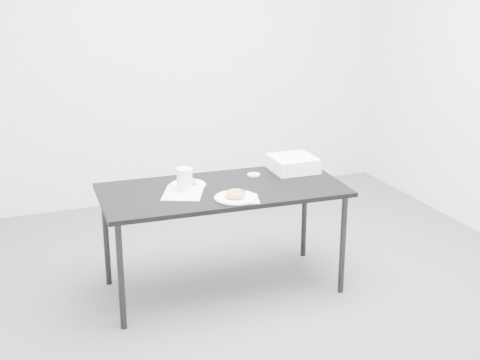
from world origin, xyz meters
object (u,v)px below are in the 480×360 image
object	(u,v)px
pen	(189,187)
donut_near	(236,194)
scorecard	(183,193)
plate_near	(236,198)
donut_far	(188,182)
bakery_box	(293,164)
table	(223,196)
plate_far	(188,185)
coffee_cup	(185,179)

from	to	relation	value
pen	donut_near	xyz separation A→B (m)	(0.19, -0.29, 0.02)
scorecard	pen	distance (m)	0.10
scorecard	pen	size ratio (longest dim) A/B	2.15
plate_near	donut_far	xyz separation A→B (m)	(-0.19, 0.34, 0.02)
donut_far	bakery_box	bearing A→B (deg)	3.52
donut_near	bakery_box	size ratio (longest dim) A/B	0.42
table	donut_near	size ratio (longest dim) A/B	12.89
pen	bakery_box	size ratio (longest dim) A/B	0.47
pen	donut_near	bearing A→B (deg)	-75.30
plate_near	scorecard	bearing A→B (deg)	140.06
pen	plate_far	size ratio (longest dim) A/B	0.59
plate_near	donut_far	distance (m)	0.39
scorecard	donut_far	world-z (taller)	donut_far
scorecard	plate_near	bearing A→B (deg)	-15.57
scorecard	donut_near	size ratio (longest dim) A/B	2.44
plate_near	coffee_cup	xyz separation A→B (m)	(-0.23, 0.25, 0.06)
table	scorecard	distance (m)	0.26
coffee_cup	pen	bearing A→B (deg)	42.37
donut_near	coffee_cup	distance (m)	0.35
pen	plate_near	world-z (taller)	pen
table	coffee_cup	world-z (taller)	coffee_cup
plate_near	donut_near	distance (m)	0.02
donut_near	pen	bearing A→B (deg)	123.33
scorecard	bakery_box	size ratio (longest dim) A/B	1.01
pen	donut_far	world-z (taller)	donut_far
donut_near	coffee_cup	size ratio (longest dim) A/B	0.84
scorecard	coffee_cup	bearing A→B (deg)	84.41
plate_far	coffee_cup	world-z (taller)	coffee_cup
bakery_box	table	bearing A→B (deg)	-161.36
pen	plate_near	size ratio (longest dim) A/B	0.53
plate_near	donut_near	world-z (taller)	donut_near
plate_far	donut_far	distance (m)	0.02
bakery_box	coffee_cup	bearing A→B (deg)	-168.98
scorecard	bakery_box	xyz separation A→B (m)	(0.81, 0.17, 0.05)
scorecard	coffee_cup	xyz separation A→B (m)	(0.02, 0.04, 0.07)
pen	bakery_box	distance (m)	0.75
pen	donut_near	distance (m)	0.35
donut_far	coffee_cup	world-z (taller)	coffee_cup
plate_far	coffee_cup	distance (m)	0.12
donut_near	donut_far	xyz separation A→B (m)	(-0.19, 0.34, -0.01)
plate_far	bakery_box	distance (m)	0.74
plate_far	donut_near	bearing A→B (deg)	-61.01
plate_far	donut_far	world-z (taller)	donut_far
donut_far	bakery_box	distance (m)	0.74
table	donut_far	size ratio (longest dim) A/B	14.40
table	scorecard	xyz separation A→B (m)	(-0.25, 0.00, 0.05)
plate_near	donut_far	bearing A→B (deg)	118.99
plate_near	donut_near	xyz separation A→B (m)	(0.00, 0.00, 0.02)
plate_far	scorecard	bearing A→B (deg)	-118.49
donut_near	plate_far	world-z (taller)	donut_near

